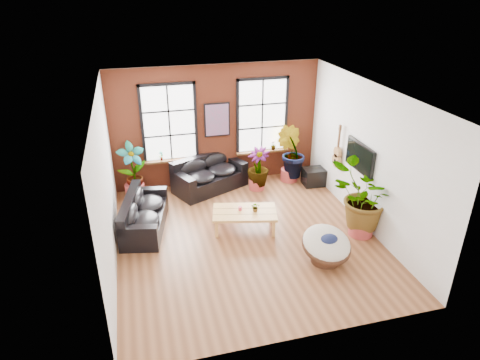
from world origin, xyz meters
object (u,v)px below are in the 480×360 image
object	(u,v)px
sofa_back	(209,175)
papasan_chair	(326,245)
sofa_left	(142,215)
coffee_table	(245,213)

from	to	relation	value
sofa_back	papasan_chair	xyz separation A→B (m)	(1.78, -4.15, -0.01)
sofa_left	papasan_chair	world-z (taller)	sofa_left
sofa_back	papasan_chair	bearing A→B (deg)	-91.69
coffee_table	papasan_chair	distance (m)	2.20
sofa_back	coffee_table	distance (m)	2.46
sofa_back	papasan_chair	size ratio (longest dim) A/B	1.89
sofa_left	papasan_chair	size ratio (longest dim) A/B	1.86
sofa_left	sofa_back	bearing A→B (deg)	-36.41
coffee_table	sofa_back	bearing A→B (deg)	113.22
coffee_table	sofa_left	bearing A→B (deg)	178.18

